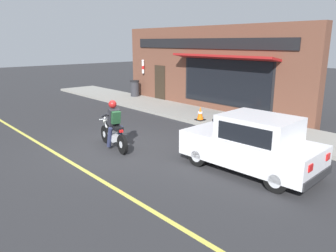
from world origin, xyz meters
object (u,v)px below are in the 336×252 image
object	(u,v)px
motorcycle_with_rider	(113,128)
trash_bin	(135,88)
car_hatchback	(252,144)
traffic_cone	(200,114)

from	to	relation	value
motorcycle_with_rider	trash_bin	world-z (taller)	motorcycle_with_rider
motorcycle_with_rider	car_hatchback	distance (m)	4.51
motorcycle_with_rider	trash_bin	size ratio (longest dim) A/B	2.05
trash_bin	traffic_cone	bearing A→B (deg)	-103.34
motorcycle_with_rider	trash_bin	xyz separation A→B (m)	(6.34, 7.53, -0.04)
car_hatchback	traffic_cone	size ratio (longest dim) A/B	6.43
trash_bin	motorcycle_with_rider	bearing A→B (deg)	-130.09
motorcycle_with_rider	traffic_cone	world-z (taller)	motorcycle_with_rider
motorcycle_with_rider	traffic_cone	distance (m)	4.68
motorcycle_with_rider	traffic_cone	bearing A→B (deg)	5.38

